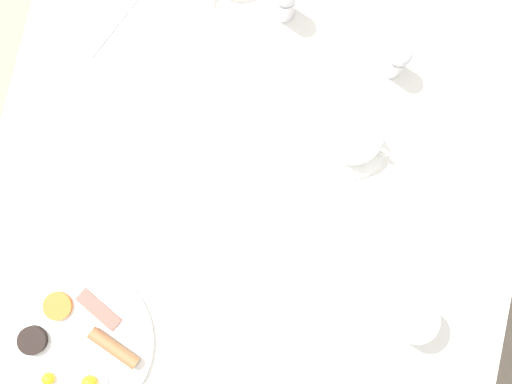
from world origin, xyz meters
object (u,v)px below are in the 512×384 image
(breakfast_plate, at_px, (76,344))
(teacup_with_saucer_left, at_px, (356,142))
(fork_by_plate, at_px, (470,111))
(knife_by_plate, at_px, (237,229))
(water_glass_tall, at_px, (409,317))
(salt_grinder, at_px, (397,60))
(pepper_grinder, at_px, (285,2))
(fork_spare, at_px, (117,20))

(breakfast_plate, xyz_separation_m, teacup_with_saucer_left, (0.44, 0.50, 0.02))
(fork_by_plate, relative_size, knife_by_plate, 0.81)
(fork_by_plate, xyz_separation_m, knife_by_plate, (-0.40, -0.33, 0.00))
(water_glass_tall, bearing_deg, fork_by_plate, 82.67)
(breakfast_plate, distance_m, salt_grinder, 0.83)
(teacup_with_saucer_left, height_order, fork_by_plate, teacup_with_saucer_left)
(water_glass_tall, xyz_separation_m, knife_by_plate, (-0.35, 0.09, -0.05))
(breakfast_plate, xyz_separation_m, pepper_grinder, (0.25, 0.73, 0.05))
(pepper_grinder, distance_m, fork_by_plate, 0.43)
(pepper_grinder, height_order, fork_spare, pepper_grinder)
(breakfast_plate, relative_size, pepper_grinder, 2.74)
(knife_by_plate, bearing_deg, pepper_grinder, 90.35)
(breakfast_plate, distance_m, pepper_grinder, 0.78)
(water_glass_tall, height_order, salt_grinder, water_glass_tall)
(pepper_grinder, height_order, knife_by_plate, pepper_grinder)
(breakfast_plate, height_order, pepper_grinder, pepper_grinder)
(teacup_with_saucer_left, relative_size, fork_by_plate, 0.81)
(teacup_with_saucer_left, xyz_separation_m, pepper_grinder, (-0.19, 0.23, 0.03))
(pepper_grinder, bearing_deg, knife_by_plate, -89.65)
(breakfast_plate, height_order, knife_by_plate, breakfast_plate)
(fork_by_plate, distance_m, knife_by_plate, 0.52)
(teacup_with_saucer_left, bearing_deg, fork_by_plate, 28.67)
(pepper_grinder, bearing_deg, fork_by_plate, -16.16)
(breakfast_plate, height_order, teacup_with_saucer_left, teacup_with_saucer_left)
(teacup_with_saucer_left, bearing_deg, water_glass_tall, -62.52)
(salt_grinder, bearing_deg, water_glass_tall, -76.09)
(water_glass_tall, bearing_deg, breakfast_plate, -162.43)
(knife_by_plate, bearing_deg, fork_spare, 132.45)
(fork_spare, bearing_deg, water_glass_tall, -33.61)
(salt_grinder, distance_m, fork_by_plate, 0.19)
(teacup_with_saucer_left, height_order, fork_spare, teacup_with_saucer_left)
(pepper_grinder, height_order, salt_grinder, same)
(breakfast_plate, bearing_deg, water_glass_tall, 17.57)
(salt_grinder, bearing_deg, fork_by_plate, -16.57)
(breakfast_plate, height_order, fork_spare, breakfast_plate)
(salt_grinder, bearing_deg, fork_spare, -177.70)
(water_glass_tall, distance_m, fork_by_plate, 0.43)
(breakfast_plate, bearing_deg, fork_by_plate, 43.01)
(fork_by_plate, bearing_deg, breakfast_plate, -136.99)
(teacup_with_saucer_left, relative_size, water_glass_tall, 1.26)
(knife_by_plate, bearing_deg, teacup_with_saucer_left, 48.59)
(breakfast_plate, distance_m, fork_by_plate, 0.90)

